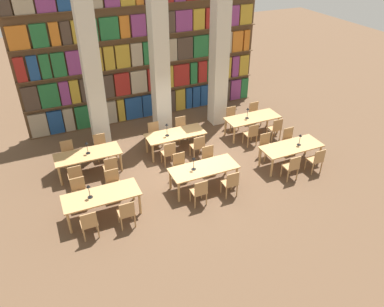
# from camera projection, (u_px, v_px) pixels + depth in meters

# --- Properties ---
(ground_plane) EXTENTS (40.00, 40.00, 0.00)m
(ground_plane) POSITION_uv_depth(u_px,v_px,m) (191.00, 168.00, 12.43)
(ground_plane) COLOR brown
(bookshelf_bank) EXTENTS (9.50, 0.35, 5.50)m
(bookshelf_bank) POSITION_uv_depth(u_px,v_px,m) (145.00, 54.00, 14.35)
(bookshelf_bank) COLOR brown
(bookshelf_bank) RESTS_ON ground_plane
(pillar_left) EXTENTS (0.57, 0.57, 6.00)m
(pillar_left) POSITION_uv_depth(u_px,v_px,m) (91.00, 66.00, 12.09)
(pillar_left) COLOR beige
(pillar_left) RESTS_ON ground_plane
(pillar_center) EXTENTS (0.57, 0.57, 6.00)m
(pillar_center) POSITION_uv_depth(u_px,v_px,m) (159.00, 57.00, 12.89)
(pillar_center) COLOR beige
(pillar_center) RESTS_ON ground_plane
(pillar_right) EXTENTS (0.57, 0.57, 6.00)m
(pillar_right) POSITION_uv_depth(u_px,v_px,m) (219.00, 48.00, 13.69)
(pillar_right) COLOR beige
(pillar_right) RESTS_ON ground_plane
(reading_table_0) EXTENTS (2.07, 0.84, 0.72)m
(reading_table_0) POSITION_uv_depth(u_px,v_px,m) (101.00, 197.00, 10.13)
(reading_table_0) COLOR tan
(reading_table_0) RESTS_ON ground_plane
(chair_0) EXTENTS (0.42, 0.40, 0.88)m
(chair_0) POSITION_uv_depth(u_px,v_px,m) (89.00, 223.00, 9.51)
(chair_0) COLOR tan
(chair_0) RESTS_ON ground_plane
(chair_1) EXTENTS (0.42, 0.40, 0.88)m
(chair_1) POSITION_uv_depth(u_px,v_px,m) (79.00, 192.00, 10.60)
(chair_1) COLOR tan
(chair_1) RESTS_ON ground_plane
(chair_2) EXTENTS (0.42, 0.40, 0.88)m
(chair_2) POSITION_uv_depth(u_px,v_px,m) (126.00, 213.00, 9.84)
(chair_2) COLOR tan
(chair_2) RESTS_ON ground_plane
(chair_3) EXTENTS (0.42, 0.40, 0.88)m
(chair_3) POSITION_uv_depth(u_px,v_px,m) (113.00, 183.00, 10.93)
(chair_3) COLOR tan
(chair_3) RESTS_ON ground_plane
(desk_lamp_0) EXTENTS (0.14, 0.14, 0.41)m
(desk_lamp_0) POSITION_uv_depth(u_px,v_px,m) (89.00, 189.00, 9.85)
(desk_lamp_0) COLOR black
(desk_lamp_0) RESTS_ON reading_table_0
(reading_table_1) EXTENTS (2.07, 0.84, 0.72)m
(reading_table_1) POSITION_uv_depth(u_px,v_px,m) (204.00, 170.00, 11.23)
(reading_table_1) COLOR tan
(reading_table_1) RESTS_ON ground_plane
(chair_4) EXTENTS (0.42, 0.40, 0.88)m
(chair_4) POSITION_uv_depth(u_px,v_px,m) (199.00, 191.00, 10.61)
(chair_4) COLOR tan
(chair_4) RESTS_ON ground_plane
(chair_5) EXTENTS (0.42, 0.40, 0.88)m
(chair_5) POSITION_uv_depth(u_px,v_px,m) (180.00, 166.00, 11.70)
(chair_5) COLOR tan
(chair_5) RESTS_ON ground_plane
(chair_6) EXTENTS (0.42, 0.40, 0.88)m
(chair_6) POSITION_uv_depth(u_px,v_px,m) (230.00, 183.00, 10.96)
(chair_6) COLOR tan
(chair_6) RESTS_ON ground_plane
(chair_7) EXTENTS (0.42, 0.40, 0.88)m
(chair_7) POSITION_uv_depth(u_px,v_px,m) (209.00, 159.00, 12.05)
(chair_7) COLOR tan
(chair_7) RESTS_ON ground_plane
(desk_lamp_1) EXTENTS (0.14, 0.14, 0.44)m
(desk_lamp_1) POSITION_uv_depth(u_px,v_px,m) (194.00, 161.00, 10.96)
(desk_lamp_1) COLOR black
(desk_lamp_1) RESTS_ON reading_table_1
(reading_table_2) EXTENTS (2.07, 0.84, 0.72)m
(reading_table_2) POSITION_uv_depth(u_px,v_px,m) (291.00, 148.00, 12.29)
(reading_table_2) COLOR tan
(reading_table_2) RESTS_ON ground_plane
(chair_8) EXTENTS (0.42, 0.40, 0.88)m
(chair_8) POSITION_uv_depth(u_px,v_px,m) (292.00, 166.00, 11.67)
(chair_8) COLOR tan
(chair_8) RESTS_ON ground_plane
(chair_9) EXTENTS (0.42, 0.40, 0.88)m
(chair_9) POSITION_uv_depth(u_px,v_px,m) (266.00, 145.00, 12.76)
(chair_9) COLOR tan
(chair_9) RESTS_ON ground_plane
(chair_10) EXTENTS (0.42, 0.40, 0.88)m
(chair_10) POSITION_uv_depth(u_px,v_px,m) (316.00, 160.00, 12.00)
(chair_10) COLOR tan
(chair_10) RESTS_ON ground_plane
(chair_11) EXTENTS (0.42, 0.40, 0.88)m
(chair_11) POSITION_uv_depth(u_px,v_px,m) (289.00, 140.00, 13.09)
(chair_11) COLOR tan
(chair_11) RESTS_ON ground_plane
(desk_lamp_2) EXTENTS (0.14, 0.14, 0.40)m
(desk_lamp_2) POSITION_uv_depth(u_px,v_px,m) (300.00, 138.00, 12.16)
(desk_lamp_2) COLOR black
(desk_lamp_2) RESTS_ON reading_table_2
(reading_table_3) EXTENTS (2.07, 0.84, 0.72)m
(reading_table_3) POSITION_uv_depth(u_px,v_px,m) (88.00, 156.00, 11.90)
(reading_table_3) COLOR tan
(reading_table_3) RESTS_ON ground_plane
(chair_12) EXTENTS (0.42, 0.40, 0.88)m
(chair_12) POSITION_uv_depth(u_px,v_px,m) (75.00, 176.00, 11.25)
(chair_12) COLOR tan
(chair_12) RESTS_ON ground_plane
(chair_13) EXTENTS (0.42, 0.40, 0.88)m
(chair_13) POSITION_uv_depth(u_px,v_px,m) (68.00, 153.00, 12.34)
(chair_13) COLOR tan
(chair_13) RESTS_ON ground_plane
(chair_14) EXTENTS (0.42, 0.40, 0.88)m
(chair_14) POSITION_uv_depth(u_px,v_px,m) (111.00, 167.00, 11.62)
(chair_14) COLOR tan
(chair_14) RESTS_ON ground_plane
(chair_15) EXTENTS (0.42, 0.40, 0.88)m
(chair_15) POSITION_uv_depth(u_px,v_px,m) (101.00, 146.00, 12.71)
(chair_15) COLOR tan
(chair_15) RESTS_ON ground_plane
(desk_lamp_3) EXTENTS (0.14, 0.14, 0.42)m
(desk_lamp_3) POSITION_uv_depth(u_px,v_px,m) (87.00, 146.00, 11.72)
(desk_lamp_3) COLOR black
(desk_lamp_3) RESTS_ON reading_table_3
(reading_table_4) EXTENTS (2.07, 0.84, 0.72)m
(reading_table_4) POSITION_uv_depth(u_px,v_px,m) (175.00, 135.00, 13.00)
(reading_table_4) COLOR tan
(reading_table_4) RESTS_ON ground_plane
(chair_16) EXTENTS (0.42, 0.40, 0.88)m
(chair_16) POSITION_uv_depth(u_px,v_px,m) (169.00, 153.00, 12.36)
(chair_16) COLOR tan
(chair_16) RESTS_ON ground_plane
(chair_17) EXTENTS (0.42, 0.40, 0.88)m
(chair_17) POSITION_uv_depth(u_px,v_px,m) (155.00, 133.00, 13.45)
(chair_17) COLOR tan
(chair_17) RESTS_ON ground_plane
(chair_18) EXTENTS (0.42, 0.40, 0.88)m
(chair_18) POSITION_uv_depth(u_px,v_px,m) (198.00, 146.00, 12.72)
(chair_18) COLOR tan
(chair_18) RESTS_ON ground_plane
(chair_19) EXTENTS (0.42, 0.40, 0.88)m
(chair_19) POSITION_uv_depth(u_px,v_px,m) (182.00, 128.00, 13.81)
(chair_19) COLOR tan
(chair_19) RESTS_ON ground_plane
(desk_lamp_4) EXTENTS (0.14, 0.14, 0.47)m
(desk_lamp_4) POSITION_uv_depth(u_px,v_px,m) (167.00, 128.00, 12.66)
(desk_lamp_4) COLOR black
(desk_lamp_4) RESTS_ON reading_table_4
(reading_table_5) EXTENTS (2.07, 0.84, 0.72)m
(reading_table_5) POSITION_uv_depth(u_px,v_px,m) (252.00, 119.00, 14.06)
(reading_table_5) COLOR tan
(reading_table_5) RESTS_ON ground_plane
(chair_20) EXTENTS (0.42, 0.40, 0.88)m
(chair_20) POSITION_uv_depth(u_px,v_px,m) (251.00, 134.00, 13.44)
(chair_20) COLOR tan
(chair_20) RESTS_ON ground_plane
(chair_21) EXTENTS (0.42, 0.40, 0.88)m
(chair_21) POSITION_uv_depth(u_px,v_px,m) (232.00, 117.00, 14.53)
(chair_21) COLOR tan
(chair_21) RESTS_ON ground_plane
(chair_22) EXTENTS (0.42, 0.40, 0.88)m
(chair_22) POSITION_uv_depth(u_px,v_px,m) (275.00, 128.00, 13.79)
(chair_22) COLOR tan
(chair_22) RESTS_ON ground_plane
(chair_23) EXTENTS (0.42, 0.40, 0.88)m
(chair_23) POSITION_uv_depth(u_px,v_px,m) (255.00, 113.00, 14.88)
(chair_23) COLOR tan
(chair_23) RESTS_ON ground_plane
(desk_lamp_5) EXTENTS (0.14, 0.14, 0.43)m
(desk_lamp_5) POSITION_uv_depth(u_px,v_px,m) (248.00, 111.00, 13.78)
(desk_lamp_5) COLOR black
(desk_lamp_5) RESTS_ON reading_table_5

